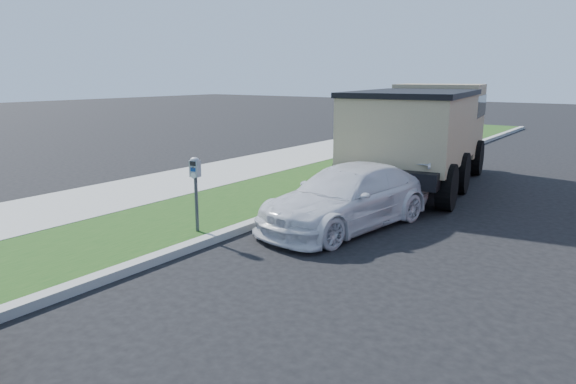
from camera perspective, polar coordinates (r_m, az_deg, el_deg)
The scene contains 5 objects.
ground at distance 8.46m, azimuth 3.77°, elevation -9.09°, with size 120.00×120.00×0.00m, color black.
streetside at distance 13.37m, azimuth -12.05°, elevation -0.81°, with size 6.12×50.00×0.15m.
parking_meter at distance 10.13m, azimuth -10.25°, elevation 1.54°, with size 0.22×0.16×1.48m.
white_wagon at distance 10.95m, azimuth 6.66°, elevation -0.52°, with size 1.80×4.43×1.29m, color white.
dump_truck at distance 15.72m, azimuth 14.74°, elevation 6.80°, with size 3.87×7.68×2.88m.
Camera 1 is at (4.14, -6.67, 3.15)m, focal length 32.00 mm.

